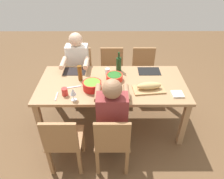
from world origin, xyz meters
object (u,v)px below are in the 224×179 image
at_px(diner_near_right, 78,64).
at_px(serving_bowl_greens, 114,77).
at_px(chair_near_left, 143,70).
at_px(wine_bottle, 119,64).
at_px(dining_table, 112,88).
at_px(chair_far_center, 112,141).
at_px(chair_near_right, 80,70).
at_px(cup_near_center, 107,71).
at_px(diner_far_center, 112,115).
at_px(serving_bowl_salad, 92,85).
at_px(cutting_board, 149,89).
at_px(beer_bottle, 80,73).
at_px(wine_glass, 73,92).
at_px(chair_far_right, 63,141).
at_px(cup_far_right, 65,92).
at_px(napkin_stack, 177,94).
at_px(chair_near_center, 112,70).
at_px(bread_loaf, 149,86).

height_order(diner_near_right, serving_bowl_greens, diner_near_right).
xyz_separation_m(chair_near_left, wine_bottle, (0.45, 0.45, 0.37)).
bearing_deg(dining_table, chair_far_center, 90.00).
bearing_deg(chair_near_right, dining_table, 124.90).
bearing_deg(chair_far_center, cup_near_center, -86.36).
height_order(diner_far_center, serving_bowl_salad, diner_far_center).
xyz_separation_m(chair_near_left, cutting_board, (0.08, 0.95, 0.27)).
relative_size(chair_far_center, cup_near_center, 10.61).
relative_size(dining_table, cutting_board, 4.97).
height_order(dining_table, serving_bowl_greens, serving_bowl_greens).
xyz_separation_m(chair_far_center, serving_bowl_salad, (0.26, -0.64, 0.32)).
xyz_separation_m(dining_table, wine_bottle, (-0.10, -0.34, 0.19)).
distance_m(dining_table, beer_bottle, 0.48).
relative_size(chair_near_right, beer_bottle, 3.86).
xyz_separation_m(diner_near_right, wine_glass, (-0.09, 0.97, 0.16)).
xyz_separation_m(chair_far_right, cup_far_right, (0.04, -0.51, 0.31)).
height_order(chair_far_center, beer_bottle, beer_bottle).
bearing_deg(diner_far_center, dining_table, -90.00).
distance_m(beer_bottle, cup_far_right, 0.38).
distance_m(diner_near_right, napkin_stack, 1.62).
xyz_separation_m(chair_near_right, chair_near_center, (-0.55, 0.00, 0.00)).
xyz_separation_m(diner_far_center, chair_near_left, (-0.55, -1.38, -0.21)).
bearing_deg(napkin_stack, chair_far_center, 32.03).
height_order(dining_table, beer_bottle, beer_bottle).
distance_m(dining_table, cutting_board, 0.51).
height_order(chair_near_center, cutting_board, chair_near_center).
distance_m(chair_far_center, napkin_stack, 1.00).
height_order(cup_far_right, cup_near_center, cup_far_right).
bearing_deg(bread_loaf, chair_near_left, -94.52).
distance_m(diner_near_right, cup_far_right, 0.87).
bearing_deg(serving_bowl_salad, wine_bottle, -126.31).
distance_m(diner_near_right, cutting_board, 1.27).
bearing_deg(chair_far_right, bread_loaf, -148.73).
xyz_separation_m(chair_near_left, cup_far_right, (1.13, 1.05, 0.31)).
bearing_deg(cup_far_right, chair_far_right, 94.38).
bearing_deg(cup_near_center, beer_bottle, 24.57).
height_order(diner_far_center, chair_far_right, diner_far_center).
relative_size(diner_near_right, cup_far_right, 12.23).
xyz_separation_m(chair_near_left, beer_bottle, (0.98, 0.71, 0.37)).
bearing_deg(chair_near_right, diner_near_right, 90.00).
relative_size(chair_near_left, napkin_stack, 6.07).
bearing_deg(cutting_board, wine_glass, 12.46).
distance_m(chair_near_center, beer_bottle, 0.91).
relative_size(chair_near_right, cup_near_center, 10.61).
distance_m(diner_far_center, beer_bottle, 0.82).
xyz_separation_m(diner_far_center, bread_loaf, (-0.47, -0.43, 0.11)).
height_order(serving_bowl_greens, cup_far_right, cup_far_right).
height_order(diner_far_center, cup_far_right, diner_far_center).
bearing_deg(dining_table, serving_bowl_greens, -113.23).
distance_m(dining_table, wine_glass, 0.62).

